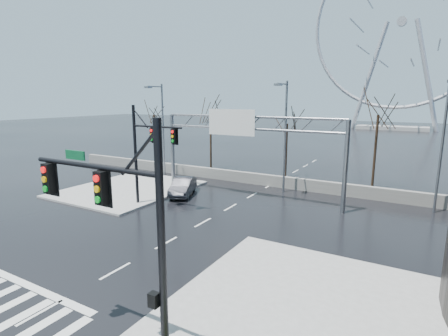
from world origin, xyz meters
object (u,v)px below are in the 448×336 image
Objects in this scene: car at (183,186)px; signal_mast_near at (125,220)px; ferris_wheel at (401,29)px; signal_mast_far at (146,146)px; sign_gantry at (244,138)px.

signal_mast_near is at bearing -81.06° from car.
ferris_wheel reaches higher than signal_mast_near.
car is (0.39, 4.15, -4.06)m from signal_mast_far.
signal_mast_near is 20.58m from car.
signal_mast_far is 0.49× the size of sign_gantry.
car is (-5.10, -1.85, -4.41)m from sign_gantry.
signal_mast_near is 0.49× the size of sign_gantry.
sign_gantry is 6.99m from car.
sign_gantry is (5.49, 6.00, 0.35)m from signal_mast_far.
signal_mast_near and signal_mast_far have the same top height.
signal_mast_near is 17.03m from signal_mast_far.
signal_mast_far is at bearing 130.26° from signal_mast_near.
ferris_wheel is at bearing 82.80° from signal_mast_far.
car is at bearing -97.29° from ferris_wheel.
car is (-10.48, -81.89, -25.36)m from ferris_wheel.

